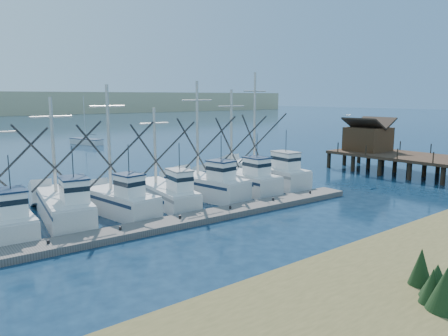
% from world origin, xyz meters
% --- Properties ---
extents(ground, '(500.00, 500.00, 0.00)m').
position_xyz_m(ground, '(0.00, 0.00, 0.00)').
color(ground, '#0C1F35').
rests_on(ground, ground).
extents(shore_bank, '(40.00, 10.00, 1.60)m').
position_xyz_m(shore_bank, '(-8.00, -10.00, 0.80)').
color(shore_bank, '#4C422D').
rests_on(shore_bank, ground).
extents(floating_dock, '(29.67, 3.02, 0.39)m').
position_xyz_m(floating_dock, '(-6.86, 6.77, 0.20)').
color(floating_dock, '#645E5A').
rests_on(floating_dock, ground).
extents(timber_pier, '(7.00, 20.00, 8.00)m').
position_xyz_m(timber_pier, '(21.50, 8.46, 2.57)').
color(timber_pier, black).
rests_on(timber_pier, ground).
extents(trawler_fleet, '(29.77, 9.74, 10.18)m').
position_xyz_m(trawler_fleet, '(-6.21, 11.84, 0.99)').
color(trawler_fleet, silver).
rests_on(trawler_fleet, ground).
extents(sailboat_near, '(3.60, 6.81, 8.10)m').
position_xyz_m(sailboat_near, '(6.33, 55.77, 0.49)').
color(sailboat_near, silver).
rests_on(sailboat_near, ground).
extents(flying_gull, '(1.15, 0.21, 0.21)m').
position_xyz_m(flying_gull, '(15.63, 10.69, 6.13)').
color(flying_gull, white).
rests_on(flying_gull, ground).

